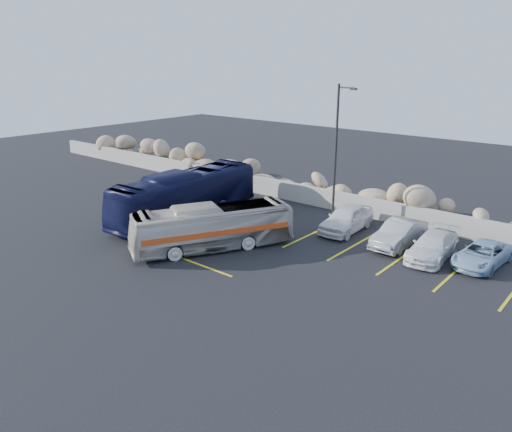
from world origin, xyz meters
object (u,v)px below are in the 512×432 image
Objects in this scene: tour_coach at (186,195)px; car_b at (399,234)px; lamppost at (337,151)px; car_c at (433,246)px; car_a at (346,218)px; car_d at (482,255)px; vintage_bus at (213,227)px.

tour_coach is 12.57m from car_b.
lamppost reaches higher than car_b.
tour_coach reaches higher than car_b.
tour_coach reaches higher than car_c.
lamppost is at bearing 30.06° from tour_coach.
car_c is at bearing -11.89° from car_a.
car_d is at bearing 12.19° from car_c.
lamppost is at bearing 98.75° from vintage_bus.
tour_coach is 2.51× the size of car_c.
vintage_bus is 13.02m from car_d.
car_b is (3.29, -0.32, -0.06)m from car_a.
vintage_bus reaches higher than car_d.
vintage_bus is 0.79× the size of tour_coach.
lamppost is 0.97× the size of vintage_bus.
car_a is 1.05× the size of car_b.
car_a is (1.22, -0.62, -3.57)m from lamppost.
tour_coach is at bearing -157.58° from car_a.
lamppost reaches higher than car_d.
lamppost is 3.82m from car_a.
car_b reaches higher than car_d.
car_b is 1.06× the size of car_d.
tour_coach is 16.54m from car_d.
lamppost is at bearing 169.80° from car_b.
car_b is 4.09m from car_d.
car_b is at bearing 70.37° from vintage_bus.
car_b is at bearing -173.59° from car_d.
lamppost is 9.42m from car_d.
car_c is 1.08× the size of car_d.
vintage_bus is 10.90m from car_c.
lamppost reaches higher than vintage_bus.
car_d is (16.02, 4.01, -0.92)m from tour_coach.
car_c is at bearing -160.00° from car_d.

